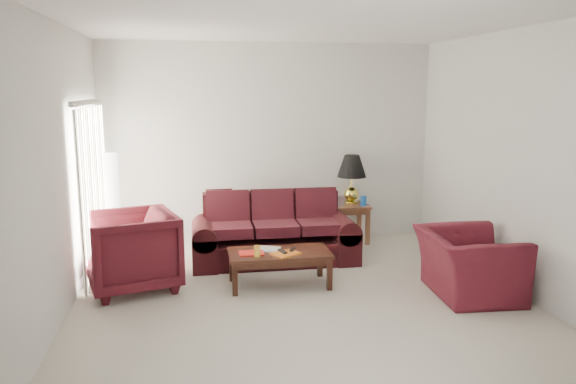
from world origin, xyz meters
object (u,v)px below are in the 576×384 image
(sofa, at_px, (274,229))
(floor_lamp, at_px, (112,204))
(armchair_left, at_px, (131,251))
(end_table, at_px, (350,223))
(armchair_right, at_px, (469,264))
(coffee_table, at_px, (280,268))

(sofa, distance_m, floor_lamp, 2.29)
(floor_lamp, height_order, armchair_left, floor_lamp)
(sofa, xyz_separation_m, end_table, (1.28, 0.80, -0.16))
(armchair_right, distance_m, coffee_table, 2.18)
(floor_lamp, relative_size, armchair_left, 1.45)
(armchair_left, relative_size, armchair_right, 0.91)
(floor_lamp, xyz_separation_m, armchair_left, (0.38, -1.42, -0.27))
(floor_lamp, xyz_separation_m, coffee_table, (2.11, -1.60, -0.53))
(coffee_table, bearing_deg, floor_lamp, 163.72)
(sofa, relative_size, floor_lamp, 1.50)
(sofa, distance_m, armchair_left, 1.96)
(sofa, xyz_separation_m, floor_lamp, (-2.18, 0.65, 0.28))
(armchair_right, bearing_deg, end_table, 19.37)
(floor_lamp, bearing_deg, coffee_table, -37.20)
(armchair_left, relative_size, coffee_table, 0.84)
(sofa, height_order, floor_lamp, floor_lamp)
(coffee_table, bearing_deg, armchair_right, 3.21)
(armchair_left, bearing_deg, armchair_right, 61.49)
(floor_lamp, height_order, armchair_right, floor_lamp)
(sofa, distance_m, end_table, 1.52)
(sofa, bearing_deg, end_table, 37.29)
(end_table, height_order, coffee_table, end_table)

